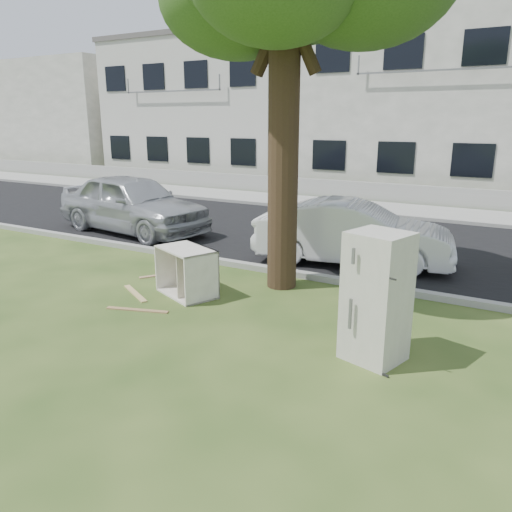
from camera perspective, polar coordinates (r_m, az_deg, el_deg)
The scene contains 16 objects.
ground at distance 7.75m, azimuth -0.46°, elevation -7.62°, with size 120.00×120.00×0.00m, color #2B4518.
road at distance 13.04m, azimuth 12.85°, elevation 1.58°, with size 120.00×7.00×0.01m, color black.
kerb_near at distance 9.82m, azimuth 6.72°, elevation -2.70°, with size 120.00×0.18×0.12m, color gray.
kerb_far at distance 16.41m, azimuth 16.51°, elevation 4.10°, with size 120.00×0.18×0.12m, color gray.
sidewalk at distance 17.80m, azimuth 17.61°, elevation 4.87°, with size 120.00×2.80×0.01m, color gray.
low_wall at distance 19.30m, azimuth 18.73°, elevation 6.58°, with size 120.00×0.15×0.70m, color gray.
townhouse_left at distance 28.34m, azimuth -3.93°, elevation 16.33°, with size 10.20×8.16×7.04m.
townhouse_center at distance 23.95m, azimuth 21.86°, elevation 15.98°, with size 11.22×8.16×7.44m.
filler_left at distance 38.20m, azimuth -21.91°, elevation 14.56°, with size 16.00×9.00×6.40m, color silver.
fridge at distance 6.53m, azimuth 13.61°, elevation -4.61°, with size 0.70×0.65×1.69m, color white.
cabinet at distance 8.90m, azimuth -7.95°, elevation -1.77°, with size 1.09×0.68×0.85m, color beige.
plank_a at distance 8.44m, azimuth -13.41°, elevation -6.01°, with size 1.06×0.09×0.02m, color #9C774B.
plank_b at distance 9.22m, azimuth -13.63°, elevation -4.18°, with size 1.01×0.10×0.02m, color tan.
plank_c at distance 10.18m, azimuth -11.05°, elevation -2.17°, with size 0.78×0.09×0.02m, color tan.
car_center at distance 10.83m, azimuth 11.03°, elevation 2.58°, with size 1.44×4.14×1.37m, color silver.
car_left at distance 14.15m, azimuth -13.92°, elevation 5.87°, with size 1.90×4.71×1.61m, color #A0A3A7.
Camera 1 is at (3.57, -6.18, 3.03)m, focal length 35.00 mm.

